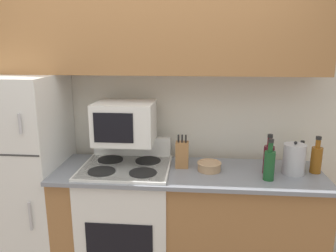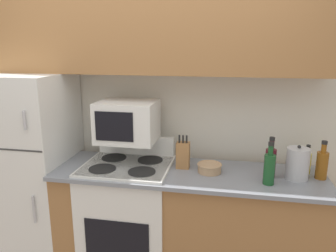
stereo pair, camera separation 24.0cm
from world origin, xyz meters
name	(u,v)px [view 1 (the left image)]	position (x,y,z in m)	size (l,w,h in m)	color
wall_back	(152,115)	(0.00, 0.69, 1.27)	(8.00, 0.05, 2.55)	silver
lower_cabinets	(187,225)	(0.32, 0.29, 0.47)	(2.03, 0.62, 0.94)	#9E6B3D
refrigerator	(24,176)	(-1.01, 0.33, 0.82)	(0.65, 0.68, 1.65)	white
upper_cabinets	(148,27)	(0.00, 0.50, 2.00)	(2.68, 0.33, 0.71)	#9E6B3D
stove	(128,220)	(-0.16, 0.28, 0.49)	(0.68, 0.60, 1.12)	white
microwave	(125,122)	(-0.17, 0.38, 1.28)	(0.46, 0.37, 0.32)	white
knife_block	(182,154)	(0.28, 0.34, 1.04)	(0.10, 0.08, 0.26)	#9E6B3D
bowl	(209,166)	(0.49, 0.29, 0.97)	(0.19, 0.19, 0.07)	tan
bottle_whiskey	(316,159)	(1.28, 0.32, 1.05)	(0.08, 0.08, 0.28)	brown
bottle_cooking_spray	(301,157)	(1.19, 0.41, 1.02)	(0.06, 0.06, 0.22)	gold
bottle_wine_green	(269,164)	(0.90, 0.15, 1.06)	(0.08, 0.08, 0.30)	#194C23
bottle_wine_red	(269,158)	(0.92, 0.28, 1.06)	(0.08, 0.08, 0.30)	#470F19
kettle	(294,159)	(1.11, 0.29, 1.05)	(0.16, 0.16, 0.25)	#B7B7BC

